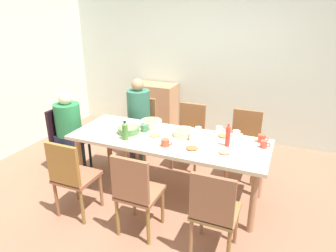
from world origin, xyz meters
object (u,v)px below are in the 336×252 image
(person_3, at_px, (138,112))
(plate_3, at_px, (223,137))
(chair_4, at_px, (190,132))
(plate_1, at_px, (155,136))
(bowl_1, at_px, (151,123))
(bowl_0, at_px, (184,132))
(plate_2, at_px, (192,149))
(cup_5, at_px, (264,144))
(chair_5, at_px, (65,136))
(cup_0, at_px, (219,130))
(bottle_1, at_px, (228,136))
(chair_2, at_px, (244,140))
(cup_4, at_px, (193,137))
(person_5, at_px, (69,124))
(cup_7, at_px, (198,131))
(chair_0, at_px, (136,191))
(cup_2, at_px, (165,143))
(cup_6, at_px, (144,128))
(chair_1, at_px, (214,210))
(chair_6, at_px, (71,175))
(chair_3, at_px, (142,124))
(bottle_0, at_px, (125,131))
(side_cabinet, at_px, (156,108))
(bowl_2, at_px, (128,129))
(cup_3, at_px, (236,134))
(plate_0, at_px, (224,153))
(dining_table, at_px, (168,144))
(cup_1, at_px, (262,138))

(person_3, relative_size, plate_3, 5.31)
(person_3, xyz_separation_m, chair_4, (0.77, 0.09, -0.23))
(plate_1, xyz_separation_m, bowl_1, (-0.17, 0.26, 0.04))
(plate_3, distance_m, bowl_0, 0.46)
(plate_2, xyz_separation_m, cup_5, (0.70, 0.36, 0.03))
(person_3, xyz_separation_m, plate_3, (1.36, -0.46, 0.01))
(plate_3, bearing_deg, chair_5, -173.14)
(chair_5, distance_m, cup_0, 2.10)
(chair_4, height_order, bottle_1, bottle_1)
(chair_2, height_order, cup_4, chair_2)
(person_3, height_order, person_5, person_3)
(plate_3, bearing_deg, bowl_0, -164.81)
(chair_2, bearing_deg, cup_7, -130.74)
(chair_0, height_order, chair_2, same)
(cup_2, xyz_separation_m, cup_6, (-0.40, 0.28, 0.00))
(chair_4, height_order, cup_5, chair_4)
(chair_1, xyz_separation_m, chair_2, (0.00, 1.61, 0.00))
(plate_3, bearing_deg, cup_7, -178.84)
(person_5, relative_size, cup_4, 9.24)
(chair_6, xyz_separation_m, plate_2, (1.13, 0.60, 0.24))
(chair_3, height_order, cup_4, chair_3)
(chair_2, height_order, chair_3, same)
(bottle_0, xyz_separation_m, side_cabinet, (-0.53, 1.99, -0.39))
(bowl_2, distance_m, cup_3, 1.28)
(chair_3, distance_m, cup_5, 1.95)
(person_5, bearing_deg, plate_2, -6.31)
(chair_0, xyz_separation_m, chair_2, (0.77, 1.61, 0.00))
(chair_4, bearing_deg, plate_0, -54.34)
(dining_table, height_order, plate_1, plate_1)
(chair_2, height_order, cup_1, chair_2)
(chair_5, height_order, cup_3, chair_5)
(cup_0, height_order, bottle_0, bottle_0)
(bottle_1, bearing_deg, cup_3, 78.95)
(chair_2, height_order, plate_0, chair_2)
(cup_4, bearing_deg, cup_3, 29.98)
(cup_1, bearing_deg, cup_7, -176.15)
(person_3, xyz_separation_m, bowl_1, (0.44, -0.48, 0.06))
(dining_table, relative_size, bowl_1, 8.70)
(cup_2, relative_size, cup_6, 1.12)
(chair_2, relative_size, plate_2, 3.70)
(person_5, distance_m, bowl_0, 1.60)
(bowl_0, height_order, cup_7, bowl_0)
(chair_1, distance_m, cup_1, 1.16)
(chair_1, distance_m, bowl_0, 1.16)
(bowl_1, bearing_deg, chair_6, -112.93)
(chair_0, distance_m, bowl_1, 1.13)
(cup_2, xyz_separation_m, cup_4, (0.23, 0.26, 0.01))
(person_5, relative_size, cup_5, 10.72)
(plate_1, xyz_separation_m, plate_3, (0.75, 0.28, 0.00))
(cup_7, bearing_deg, chair_1, -65.59)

